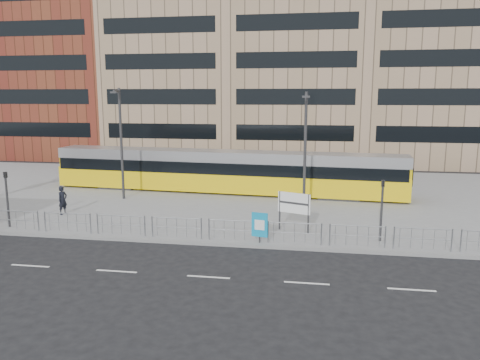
# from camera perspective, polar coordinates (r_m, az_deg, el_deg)

# --- Properties ---
(ground) EXTENTS (120.00, 120.00, 0.00)m
(ground) POSITION_cam_1_polar(r_m,az_deg,el_deg) (23.77, -6.42, -7.81)
(ground) COLOR black
(ground) RESTS_ON ground
(plaza) EXTENTS (64.00, 24.00, 0.15)m
(plaza) POSITION_cam_1_polar(r_m,az_deg,el_deg) (35.07, -1.17, -1.69)
(plaza) COLOR gray
(plaza) RESTS_ON ground
(kerb) EXTENTS (64.00, 0.25, 0.17)m
(kerb) POSITION_cam_1_polar(r_m,az_deg,el_deg) (23.80, -6.39, -7.60)
(kerb) COLOR gray
(kerb) RESTS_ON ground
(building_row) EXTENTS (70.40, 18.40, 31.20)m
(building_row) POSITION_cam_1_polar(r_m,az_deg,el_deg) (56.47, 4.62, 15.92)
(building_row) COLOR brown
(building_row) RESTS_ON ground
(pedestrian_barrier) EXTENTS (32.07, 0.07, 1.10)m
(pedestrian_barrier) POSITION_cam_1_polar(r_m,az_deg,el_deg) (23.51, -1.41, -5.45)
(pedestrian_barrier) COLOR #989BA0
(pedestrian_barrier) RESTS_ON plaza
(road_markings) EXTENTS (62.00, 0.12, 0.01)m
(road_markings) POSITION_cam_1_polar(r_m,az_deg,el_deg) (19.89, -6.73, -11.48)
(road_markings) COLOR white
(road_markings) RESTS_ON ground
(tram) EXTENTS (26.58, 4.47, 3.12)m
(tram) POSITION_cam_1_polar(r_m,az_deg,el_deg) (35.11, -1.94, 1.04)
(tram) COLOR yellow
(tram) RESTS_ON plaza
(station_sign) EXTENTS (1.75, 0.72, 2.12)m
(station_sign) POSITION_cam_1_polar(r_m,az_deg,el_deg) (25.05, 6.60, -3.03)
(station_sign) COLOR #2D2D30
(station_sign) RESTS_ON plaza
(ad_panel) EXTENTS (0.81, 0.21, 1.53)m
(ad_panel) POSITION_cam_1_polar(r_m,az_deg,el_deg) (23.17, 2.41, -5.53)
(ad_panel) COLOR #2D2D30
(ad_panel) RESTS_ON plaza
(pedestrian) EXTENTS (0.61, 0.74, 1.75)m
(pedestrian) POSITION_cam_1_polar(r_m,az_deg,el_deg) (30.63, -20.80, -2.32)
(pedestrian) COLOR black
(pedestrian) RESTS_ON plaza
(traffic_light_west) EXTENTS (0.22, 0.24, 3.10)m
(traffic_light_west) POSITION_cam_1_polar(r_m,az_deg,el_deg) (28.69, -26.56, -1.32)
(traffic_light_west) COLOR #2D2D30
(traffic_light_west) RESTS_ON plaza
(traffic_light_east) EXTENTS (0.18, 0.22, 3.10)m
(traffic_light_east) POSITION_cam_1_polar(r_m,az_deg,el_deg) (24.24, 16.92, -2.63)
(traffic_light_east) COLOR #2D2D30
(traffic_light_east) RESTS_ON plaza
(lamp_post_west) EXTENTS (0.45, 1.04, 7.70)m
(lamp_post_west) POSITION_cam_1_polar(r_m,az_deg,el_deg) (33.47, -14.33, 4.85)
(lamp_post_west) COLOR #2D2D30
(lamp_post_west) RESTS_ON plaza
(lamp_post_east) EXTENTS (0.45, 1.04, 7.43)m
(lamp_post_east) POSITION_cam_1_polar(r_m,az_deg,el_deg) (29.14, 7.94, 4.03)
(lamp_post_east) COLOR #2D2D30
(lamp_post_east) RESTS_ON plaza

